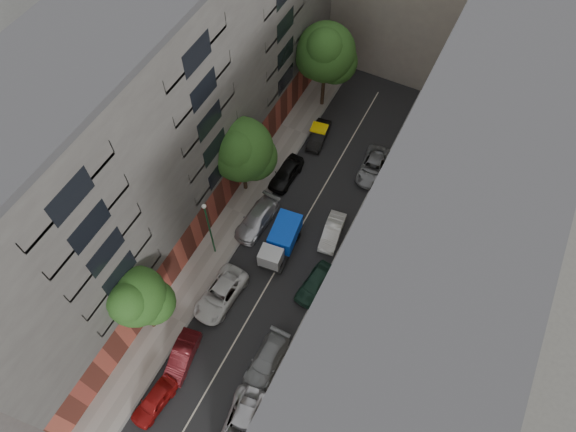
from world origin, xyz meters
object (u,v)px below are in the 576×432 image
Objects in this scene: car_right_0 at (241,425)px; car_right_2 at (315,283)px; lamp_post at (209,225)px; pedestrian at (384,172)px; car_left_2 at (220,294)px; tree_near at (137,299)px; car_left_0 at (155,401)px; car_left_5 at (319,135)px; car_left_3 at (257,219)px; car_left_4 at (286,173)px; tree_mid at (242,152)px; car_left_1 at (182,356)px; car_right_1 at (267,360)px; car_right_4 at (373,167)px; tarp_truck at (281,240)px; tree_far at (326,55)px; car_right_3 at (332,232)px.

car_right_0 is 12.14m from car_right_2.
lamp_post is 4.61× the size of pedestrian.
car_left_2 is at bearing -138.70° from car_right_2.
car_left_0 is at bearing -53.80° from tree_near.
car_left_5 is 24.05m from tree_near.
car_left_4 is at bearing 94.03° from car_left_3.
car_right_0 is 21.21m from tree_mid.
car_left_0 is 0.93× the size of car_left_1.
car_right_4 is (0.30, 20.60, -0.01)m from car_right_1.
tree_near is (-9.54, -22.10, 4.90)m from car_right_4.
lamp_post reaches higher than pedestrian.
car_left_0 is at bearing -78.19° from lamp_post.
tarp_truck reaches higher than car_left_5.
car_left_2 is 7.46m from tree_near.
tree_mid is 7.01m from lamp_post.
tree_far reaches higher than car_right_4.
car_left_5 is 0.56× the size of lamp_post.
pedestrian is at bearing 54.44° from lamp_post.
car_right_2 is at bearing -66.93° from tree_far.
car_left_0 is 28.00m from car_left_5.
car_right_2 reaches higher than car_left_1.
tree_mid reaches higher than car_right_4.
car_right_3 is (6.40, -3.80, -0.08)m from car_left_4.
car_left_4 is 1.04× the size of car_right_2.
car_right_3 is 8.22m from car_right_4.
car_right_3 is 0.82× the size of car_right_4.
car_left_0 is 16.79m from car_left_3.
tarp_truck is 12.18m from car_left_1.
car_right_2 is (7.15, -3.27, -0.02)m from car_left_3.
tarp_truck reaches higher than car_right_3.
tree_far reaches higher than car_right_3.
car_left_1 is at bearing -107.12° from tarp_truck.
tree_mid is 5.31× the size of pedestrian.
tree_far is (1.80, 12.88, 1.09)m from tree_mid.
pedestrian reaches higher than car_right_1.
tree_near is (-2.64, -17.70, 4.83)m from car_left_4.
car_right_4 is at bearing 35.40° from car_left_4.
car_right_2 is 13.30m from car_right_4.
car_left_0 is (-2.20, -15.56, -0.60)m from tarp_truck.
tarp_truck is at bearing 74.06° from car_left_2.
car_left_3 reaches higher than car_right_4.
car_left_2 is 18.80m from car_left_5.
car_left_1 is at bearing -17.71° from tree_near.
car_right_1 is at bearing -82.42° from car_left_5.
tree_far reaches higher than car_left_0.
car_right_3 is (-0.75, 5.10, -0.06)m from car_right_2.
tarp_truck is 6.51m from lamp_post.
car_left_4 reaches higher than car_right_1.
car_left_3 is at bearing 99.28° from car_left_0.
tree_near is 24.78m from pedestrian.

